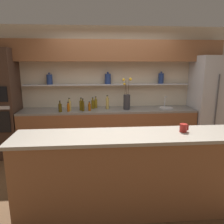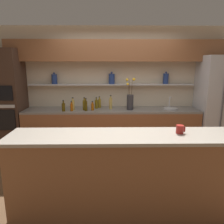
% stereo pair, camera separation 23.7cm
% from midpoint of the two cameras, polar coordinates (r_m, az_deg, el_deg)
% --- Properties ---
extents(ground_plane, '(12.00, 12.00, 0.00)m').
position_cam_midpoint_polar(ground_plane, '(3.67, 0.41, -17.58)').
color(ground_plane, brown).
extents(back_wall_unit, '(5.20, 0.44, 2.60)m').
position_cam_midpoint_polar(back_wall_unit, '(4.71, -1.29, 9.01)').
color(back_wall_unit, beige).
rests_on(back_wall_unit, ground_plane).
extents(back_counter_unit, '(3.55, 0.62, 0.92)m').
position_cam_midpoint_polar(back_counter_unit, '(4.62, -2.50, -4.87)').
color(back_counter_unit, brown).
rests_on(back_counter_unit, ground_plane).
extents(island_counter, '(2.77, 0.61, 1.02)m').
position_cam_midpoint_polar(island_counter, '(2.82, 1.76, -15.70)').
color(island_counter, '#99603D').
rests_on(island_counter, ground_plane).
extents(refrigerator, '(0.92, 0.73, 2.00)m').
position_cam_midpoint_polar(refrigerator, '(5.06, 23.95, 1.89)').
color(refrigerator, '#B7B7BC').
rests_on(refrigerator, ground_plane).
extents(oven_tower, '(0.68, 0.64, 2.13)m').
position_cam_midpoint_polar(oven_tower, '(4.88, -28.53, 1.82)').
color(oven_tower, '#3D281E').
rests_on(oven_tower, ground_plane).
extents(flower_vase, '(0.19, 0.14, 0.64)m').
position_cam_midpoint_polar(flower_vase, '(4.46, 2.36, 3.08)').
color(flower_vase, '#2D2D33').
rests_on(flower_vase, back_counter_unit).
extents(sink_fixture, '(0.29, 0.29, 0.25)m').
position_cam_midpoint_polar(sink_fixture, '(4.71, 12.55, 1.27)').
color(sink_fixture, '#B7B7BC').
rests_on(sink_fixture, back_counter_unit).
extents(bottle_oil_0, '(0.07, 0.07, 0.22)m').
position_cam_midpoint_polar(bottle_oil_0, '(4.37, -14.93, 1.10)').
color(bottle_oil_0, '#47380A').
rests_on(bottle_oil_0, back_counter_unit).
extents(bottle_oil_1, '(0.07, 0.07, 0.26)m').
position_cam_midpoint_polar(bottle_oil_1, '(4.43, -9.60, 1.73)').
color(bottle_oil_1, brown).
rests_on(bottle_oil_1, back_counter_unit).
extents(bottle_oil_2, '(0.06, 0.06, 0.25)m').
position_cam_midpoint_polar(bottle_oil_2, '(4.35, -9.16, 1.54)').
color(bottle_oil_2, '#47380A').
rests_on(bottle_oil_2, back_counter_unit).
extents(bottle_spirit_3, '(0.06, 0.06, 0.29)m').
position_cam_midpoint_polar(bottle_spirit_3, '(4.51, -2.74, 2.31)').
color(bottle_spirit_3, tan).
rests_on(bottle_spirit_3, back_counter_unit).
extents(bottle_sauce_4, '(0.05, 0.05, 0.19)m').
position_cam_midpoint_polar(bottle_sauce_4, '(4.37, -12.88, 1.15)').
color(bottle_sauce_4, '#9E4C0A').
rests_on(bottle_sauce_4, back_counter_unit).
extents(bottle_sauce_5, '(0.06, 0.06, 0.18)m').
position_cam_midpoint_polar(bottle_sauce_5, '(4.39, -7.46, 1.33)').
color(bottle_sauce_5, '#9E4C0A').
rests_on(bottle_sauce_5, back_counter_unit).
extents(bottle_oil_6, '(0.06, 0.06, 0.24)m').
position_cam_midpoint_polar(bottle_oil_6, '(4.65, -5.72, 2.28)').
color(bottle_oil_6, olive).
rests_on(bottle_oil_6, back_counter_unit).
extents(bottle_oil_7, '(0.07, 0.07, 0.23)m').
position_cam_midpoint_polar(bottle_oil_7, '(4.59, -6.51, 2.05)').
color(bottle_oil_7, brown).
rests_on(bottle_oil_7, back_counter_unit).
extents(bottle_spirit_8, '(0.07, 0.07, 0.26)m').
position_cam_midpoint_polar(bottle_spirit_8, '(4.44, -12.56, 1.67)').
color(bottle_spirit_8, tan).
rests_on(bottle_spirit_8, back_counter_unit).
extents(coffee_mug, '(0.11, 0.09, 0.10)m').
position_cam_midpoint_polar(coffee_mug, '(2.80, 15.86, -4.04)').
color(coffee_mug, maroon).
rests_on(coffee_mug, island_counter).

